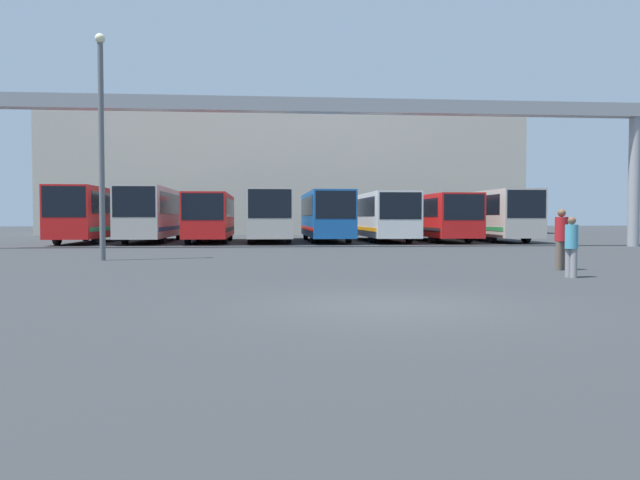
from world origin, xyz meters
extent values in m
plane|color=#2D3033|center=(0.00, 0.00, 0.00)|extent=(200.00, 200.00, 0.00)
cube|color=#B7B2A3|center=(0.00, 50.35, 5.67)|extent=(43.47, 12.00, 11.34)
cylinder|color=gray|center=(17.56, 20.94, 3.43)|extent=(0.60, 0.60, 6.86)
cube|color=gray|center=(0.00, 20.94, 7.21)|extent=(35.71, 0.80, 0.70)
cube|color=red|center=(-12.74, 28.57, 1.83)|extent=(2.47, 10.13, 2.97)
cube|color=black|center=(-12.74, 23.52, 2.39)|extent=(2.27, 0.06, 1.66)
cube|color=black|center=(-12.74, 28.57, 2.39)|extent=(2.50, 8.61, 1.25)
cube|color=#268C4C|center=(-12.74, 28.57, 0.88)|extent=(2.50, 9.62, 0.24)
cylinder|color=black|center=(-13.82, 25.73, 0.53)|extent=(0.28, 1.05, 1.05)
cylinder|color=black|center=(-11.67, 25.73, 0.53)|extent=(0.28, 1.05, 1.05)
cylinder|color=black|center=(-13.82, 31.40, 0.53)|extent=(0.28, 1.05, 1.05)
cylinder|color=black|center=(-11.67, 31.40, 0.53)|extent=(0.28, 1.05, 1.05)
cube|color=beige|center=(-9.10, 29.70, 1.84)|extent=(2.47, 12.39, 2.98)
cube|color=black|center=(-9.10, 23.52, 2.39)|extent=(2.27, 0.06, 1.67)
cube|color=black|center=(-9.10, 29.70, 2.39)|extent=(2.50, 10.53, 1.25)
cube|color=#1966B2|center=(-9.10, 29.70, 0.89)|extent=(2.50, 11.77, 0.24)
cylinder|color=black|center=(-10.17, 26.23, 0.48)|extent=(0.28, 0.96, 0.96)
cylinder|color=black|center=(-8.03, 26.23, 0.48)|extent=(0.28, 0.96, 0.96)
cylinder|color=black|center=(-10.17, 33.16, 0.48)|extent=(0.28, 0.96, 0.96)
cylinder|color=black|center=(-8.03, 33.16, 0.48)|extent=(0.28, 0.96, 0.96)
cube|color=red|center=(-5.46, 28.61, 1.66)|extent=(2.45, 10.21, 2.62)
cube|color=black|center=(-5.46, 23.52, 2.13)|extent=(2.26, 0.06, 1.46)
cube|color=black|center=(-5.46, 28.61, 2.13)|extent=(2.48, 8.68, 1.10)
cube|color=black|center=(-5.46, 28.61, 0.82)|extent=(2.48, 9.70, 0.24)
cylinder|color=black|center=(-6.53, 25.75, 0.51)|extent=(0.28, 1.01, 1.01)
cylinder|color=black|center=(-4.39, 25.75, 0.51)|extent=(0.28, 1.01, 1.01)
cylinder|color=black|center=(-6.53, 31.46, 0.51)|extent=(0.28, 1.01, 1.01)
cylinder|color=black|center=(-4.39, 31.46, 0.51)|extent=(0.28, 1.01, 1.01)
cube|color=beige|center=(-1.82, 29.38, 1.77)|extent=(2.58, 11.75, 2.85)
cube|color=black|center=(-1.82, 23.52, 2.30)|extent=(2.38, 0.06, 1.59)
cube|color=black|center=(-1.82, 29.38, 2.30)|extent=(2.61, 9.99, 1.20)
cube|color=black|center=(-1.82, 29.38, 0.86)|extent=(2.61, 11.16, 0.24)
cylinder|color=black|center=(-2.95, 26.09, 0.48)|extent=(0.28, 0.97, 0.97)
cylinder|color=black|center=(-0.69, 26.09, 0.48)|extent=(0.28, 0.97, 0.97)
cylinder|color=black|center=(-2.95, 32.66, 0.48)|extent=(0.28, 0.97, 0.97)
cylinder|color=black|center=(-0.69, 32.66, 0.48)|extent=(0.28, 0.97, 0.97)
cube|color=#1959A5|center=(1.82, 29.32, 1.74)|extent=(2.44, 11.64, 2.77)
cube|color=black|center=(1.82, 23.52, 2.25)|extent=(2.24, 0.06, 1.55)
cube|color=black|center=(1.82, 29.32, 2.25)|extent=(2.47, 9.89, 1.17)
cube|color=red|center=(1.82, 29.32, 0.85)|extent=(2.47, 11.06, 0.24)
cylinder|color=black|center=(0.76, 26.06, 0.53)|extent=(0.28, 1.05, 1.05)
cylinder|color=black|center=(2.88, 26.06, 0.53)|extent=(0.28, 1.05, 1.05)
cylinder|color=black|center=(0.76, 32.58, 0.53)|extent=(0.28, 1.05, 1.05)
cylinder|color=black|center=(2.88, 32.58, 0.53)|extent=(0.28, 1.05, 1.05)
cube|color=silver|center=(5.46, 29.74, 1.70)|extent=(2.59, 12.47, 2.70)
cube|color=black|center=(5.46, 23.52, 2.20)|extent=(2.38, 0.06, 1.51)
cube|color=black|center=(5.46, 29.74, 2.20)|extent=(2.62, 10.60, 1.14)
cube|color=orange|center=(5.46, 29.74, 0.84)|extent=(2.62, 11.84, 0.24)
cylinder|color=black|center=(4.32, 26.24, 0.51)|extent=(0.28, 1.03, 1.03)
cylinder|color=black|center=(6.60, 26.24, 0.51)|extent=(0.28, 1.03, 1.03)
cylinder|color=black|center=(4.32, 33.23, 0.51)|extent=(0.28, 1.03, 1.03)
cylinder|color=black|center=(6.60, 33.23, 0.51)|extent=(0.28, 1.03, 1.03)
cube|color=red|center=(9.10, 29.32, 1.66)|extent=(2.55, 11.64, 2.61)
cube|color=black|center=(9.10, 23.52, 2.13)|extent=(2.35, 0.06, 1.46)
cube|color=black|center=(9.10, 29.32, 2.13)|extent=(2.58, 9.90, 1.10)
cube|color=black|center=(9.10, 29.32, 0.82)|extent=(2.58, 11.06, 0.24)
cylinder|color=black|center=(7.99, 26.06, 0.47)|extent=(0.28, 0.94, 0.94)
cylinder|color=black|center=(10.22, 26.06, 0.47)|extent=(0.28, 0.94, 0.94)
cylinder|color=black|center=(7.99, 32.58, 0.47)|extent=(0.28, 0.94, 0.94)
cylinder|color=black|center=(10.22, 32.58, 0.47)|extent=(0.28, 0.94, 0.94)
cube|color=beige|center=(12.74, 29.21, 1.78)|extent=(2.48, 11.42, 2.86)
cube|color=black|center=(12.74, 23.52, 2.31)|extent=(2.28, 0.06, 1.60)
cube|color=black|center=(12.74, 29.21, 2.31)|extent=(2.51, 9.71, 1.20)
cube|color=#268C4C|center=(12.74, 29.21, 0.87)|extent=(2.51, 10.85, 0.24)
cylinder|color=black|center=(11.66, 26.01, 0.55)|extent=(0.28, 1.10, 1.10)
cylinder|color=black|center=(13.82, 26.01, 0.55)|extent=(0.28, 1.10, 1.10)
cylinder|color=black|center=(11.66, 32.41, 0.55)|extent=(0.28, 1.10, 1.10)
cylinder|color=black|center=(13.82, 32.41, 0.55)|extent=(0.28, 1.10, 1.10)
cylinder|color=brown|center=(6.63, 6.87, 0.43)|extent=(0.20, 0.20, 0.85)
cylinder|color=brown|center=(6.48, 6.81, 0.43)|extent=(0.20, 0.20, 0.85)
cylinder|color=#A5191E|center=(6.55, 6.84, 1.21)|extent=(0.37, 0.37, 0.71)
sphere|color=brown|center=(6.55, 6.84, 1.68)|extent=(0.23, 0.23, 0.23)
cylinder|color=gray|center=(5.70, 4.71, 0.37)|extent=(0.17, 0.17, 0.75)
cylinder|color=gray|center=(5.77, 4.58, 0.37)|extent=(0.17, 0.17, 0.75)
cylinder|color=teal|center=(5.74, 4.64, 1.06)|extent=(0.33, 0.33, 0.62)
sphere|color=brown|center=(5.74, 4.64, 1.47)|extent=(0.20, 0.20, 0.20)
cylinder|color=#595B60|center=(-7.94, 12.31, 3.89)|extent=(0.20, 0.20, 7.77)
sphere|color=beige|center=(-7.94, 12.31, 7.92)|extent=(0.36, 0.36, 0.36)
camera|label=1|loc=(-2.16, -10.73, 1.56)|focal=35.00mm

